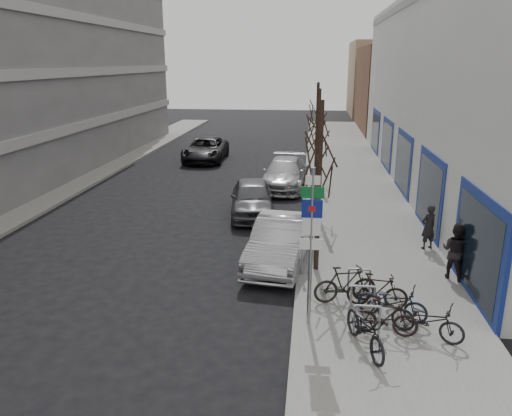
% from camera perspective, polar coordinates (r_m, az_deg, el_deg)
% --- Properties ---
extents(ground, '(120.00, 120.00, 0.00)m').
position_cam_1_polar(ground, '(13.47, -4.55, -12.89)').
color(ground, black).
rests_on(ground, ground).
extents(sidewalk_east, '(5.00, 70.00, 0.15)m').
position_cam_1_polar(sidewalk_east, '(22.58, 11.62, -0.68)').
color(sidewalk_east, slate).
rests_on(sidewalk_east, ground).
extents(sidewalk_west, '(3.00, 70.00, 0.15)m').
position_cam_1_polar(sidewalk_west, '(26.14, -24.54, 0.48)').
color(sidewalk_west, slate).
rests_on(sidewalk_west, ground).
extents(brick_building_far, '(12.00, 14.00, 8.00)m').
position_cam_1_polar(brick_building_far, '(52.67, 18.56, 12.77)').
color(brick_building_far, brown).
rests_on(brick_building_far, ground).
extents(tan_building_far, '(13.00, 12.00, 9.00)m').
position_cam_1_polar(tan_building_far, '(67.48, 16.43, 13.99)').
color(tan_building_far, '#937A5B').
rests_on(tan_building_far, ground).
extents(highway_sign_pole, '(0.55, 0.10, 4.20)m').
position_cam_1_polar(highway_sign_pole, '(12.22, 6.32, -3.40)').
color(highway_sign_pole, gray).
rests_on(highway_sign_pole, ground).
extents(bike_rack, '(0.66, 2.26, 0.83)m').
position_cam_1_polar(bike_rack, '(13.56, 12.10, -9.86)').
color(bike_rack, gray).
rests_on(bike_rack, sidewalk_east).
extents(tree_near, '(1.80, 1.80, 5.50)m').
position_cam_1_polar(tree_near, '(15.22, 7.35, 6.92)').
color(tree_near, black).
rests_on(tree_near, ground).
extents(tree_mid, '(1.80, 1.80, 5.50)m').
position_cam_1_polar(tree_mid, '(21.66, 7.16, 9.72)').
color(tree_mid, black).
rests_on(tree_mid, ground).
extents(tree_far, '(1.80, 1.80, 5.50)m').
position_cam_1_polar(tree_far, '(28.13, 7.05, 11.24)').
color(tree_far, black).
rests_on(tree_far, ground).
extents(meter_front, '(0.10, 0.08, 1.27)m').
position_cam_1_polar(meter_front, '(15.58, 5.29, -4.97)').
color(meter_front, gray).
rests_on(meter_front, sidewalk_east).
extents(meter_mid, '(0.10, 0.08, 1.27)m').
position_cam_1_polar(meter_mid, '(20.80, 5.64, 0.53)').
color(meter_mid, gray).
rests_on(meter_mid, sidewalk_east).
extents(meter_back, '(0.10, 0.08, 1.27)m').
position_cam_1_polar(meter_back, '(26.14, 5.85, 3.81)').
color(meter_back, gray).
rests_on(meter_back, sidewalk_east).
extents(bike_near_left, '(1.22, 2.06, 1.21)m').
position_cam_1_polar(bike_near_left, '(12.02, 12.45, -13.00)').
color(bike_near_left, black).
rests_on(bike_near_left, sidewalk_east).
extents(bike_near_right, '(1.63, 0.68, 0.96)m').
position_cam_1_polar(bike_near_right, '(12.76, 14.56, -11.96)').
color(bike_near_right, black).
rests_on(bike_near_right, sidewalk_east).
extents(bike_mid_curb, '(1.89, 1.13, 1.10)m').
position_cam_1_polar(bike_mid_curb, '(13.51, 15.34, -10.01)').
color(bike_mid_curb, black).
rests_on(bike_mid_curb, sidewalk_east).
extents(bike_mid_inner, '(1.87, 0.94, 1.09)m').
position_cam_1_polar(bike_mid_inner, '(14.10, 10.17, -8.53)').
color(bike_mid_inner, black).
rests_on(bike_mid_inner, sidewalk_east).
extents(bike_far_curb, '(1.81, 1.28, 1.08)m').
position_cam_1_polar(bike_far_curb, '(12.91, 19.04, -11.70)').
color(bike_far_curb, black).
rests_on(bike_far_curb, sidewalk_east).
extents(bike_far_inner, '(1.70, 0.70, 1.00)m').
position_cam_1_polar(bike_far_inner, '(14.01, 13.69, -9.12)').
color(bike_far_inner, black).
rests_on(bike_far_inner, sidewalk_east).
extents(parked_car_front, '(2.24, 4.97, 1.58)m').
position_cam_1_polar(parked_car_front, '(16.75, 2.80, -3.82)').
color(parked_car_front, '#B2B3B7').
rests_on(parked_car_front, ground).
extents(parked_car_mid, '(2.46, 4.84, 1.58)m').
position_cam_1_polar(parked_car_mid, '(22.05, -0.43, 1.18)').
color(parked_car_mid, '#4E4E53').
rests_on(parked_car_mid, ground).
extents(parked_car_back, '(2.53, 5.53, 1.57)m').
position_cam_1_polar(parked_car_back, '(26.88, 3.28, 3.93)').
color(parked_car_back, '#9B9BA0').
rests_on(parked_car_back, ground).
extents(lane_car, '(2.75, 5.70, 1.57)m').
position_cam_1_polar(lane_car, '(34.64, -5.77, 6.69)').
color(lane_car, black).
rests_on(lane_car, ground).
extents(pedestrian_near, '(0.70, 0.62, 1.61)m').
position_cam_1_polar(pedestrian_near, '(18.65, 19.10, -2.07)').
color(pedestrian_near, black).
rests_on(pedestrian_near, sidewalk_east).
extents(pedestrian_far, '(0.79, 0.77, 1.79)m').
position_cam_1_polar(pedestrian_far, '(16.40, 21.84, -4.54)').
color(pedestrian_far, black).
rests_on(pedestrian_far, sidewalk_east).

